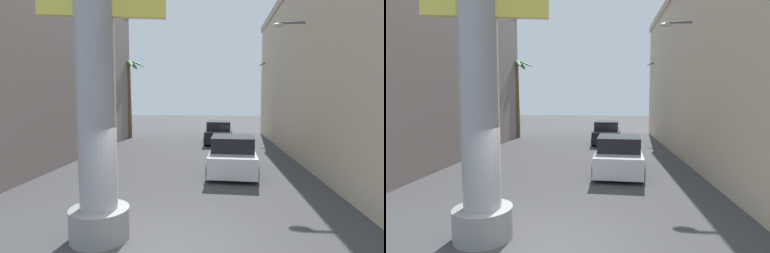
% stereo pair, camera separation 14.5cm
% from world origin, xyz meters
% --- Properties ---
extents(ground_plane, '(85.05, 85.05, 0.00)m').
position_xyz_m(ground_plane, '(0.00, 10.00, 0.00)').
color(ground_plane, '#424244').
extents(building_left, '(6.36, 17.21, 10.10)m').
position_xyz_m(building_left, '(-9.26, 9.82, 5.06)').
color(building_left, slate).
rests_on(building_left, ground).
extents(neon_sign_pole, '(2.96, 1.32, 9.98)m').
position_xyz_m(neon_sign_pole, '(-1.62, 0.44, 4.40)').
color(neon_sign_pole, '#9E9EA3').
rests_on(neon_sign_pole, ground).
extents(street_lamp, '(2.51, 0.28, 6.77)m').
position_xyz_m(street_lamp, '(5.52, 8.64, 4.13)').
color(street_lamp, '#59595E').
rests_on(street_lamp, ground).
extents(car_lead, '(2.18, 4.70, 1.56)m').
position_xyz_m(car_lead, '(1.64, 7.08, 0.70)').
color(car_lead, black).
rests_on(car_lead, ground).
extents(car_far, '(2.08, 4.46, 1.56)m').
position_xyz_m(car_far, '(1.12, 15.63, 0.73)').
color(car_far, black).
rests_on(car_far, ground).
extents(palm_tree_far_left, '(2.56, 2.55, 6.29)m').
position_xyz_m(palm_tree_far_left, '(-6.09, 17.84, 4.06)').
color(palm_tree_far_left, brown).
rests_on(palm_tree_far_left, ground).
extents(palm_tree_far_right, '(2.81, 2.60, 6.59)m').
position_xyz_m(palm_tree_far_right, '(5.81, 20.06, 4.27)').
color(palm_tree_far_right, brown).
rests_on(palm_tree_far_right, ground).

